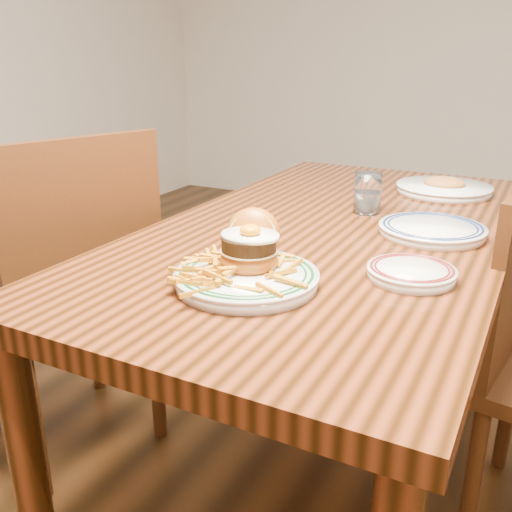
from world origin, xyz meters
The scene contains 8 objects.
floor centered at (0.00, 0.00, 0.00)m, with size 6.00×6.00×0.00m, color black.
table centered at (0.00, 0.00, 0.66)m, with size 0.85×1.60×0.75m.
chair_left centered at (-0.70, -0.27, 0.52)m, with size 0.58×0.58×0.98m.
main_plate centered at (-0.02, -0.45, 0.79)m, with size 0.28×0.30×0.13m.
side_plate centered at (0.26, -0.29, 0.77)m, with size 0.17×0.17×0.03m.
rear_plate centered at (0.24, 0.03, 0.77)m, with size 0.26×0.26×0.03m.
water_glass centered at (0.03, 0.16, 0.80)m, with size 0.08×0.08×0.11m.
far_plate centered at (0.18, 0.49, 0.77)m, with size 0.29×0.29×0.05m.
Camera 1 is at (0.47, -1.36, 1.18)m, focal length 40.00 mm.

